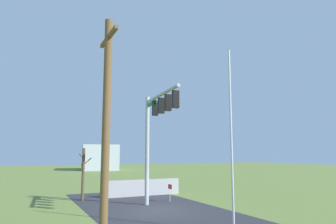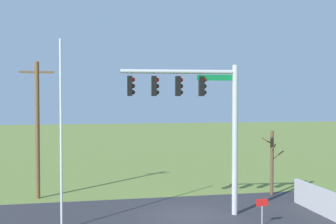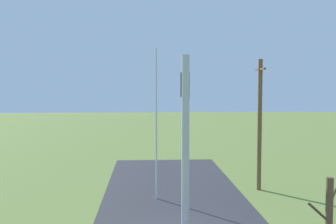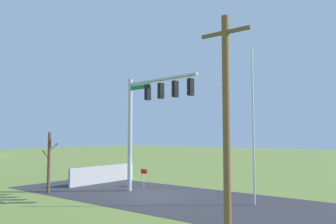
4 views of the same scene
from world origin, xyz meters
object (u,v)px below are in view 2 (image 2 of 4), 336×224
(open_sign, at_px, (262,206))
(flagpole, at_px, (61,135))
(utility_pole, at_px, (37,127))
(bare_tree, at_px, (272,162))
(signal_mast, at_px, (201,108))

(open_sign, bearing_deg, flagpole, 172.21)
(flagpole, height_order, open_sign, flagpole)
(utility_pole, bearing_deg, bare_tree, -7.73)
(open_sign, bearing_deg, utility_pole, 144.58)
(utility_pole, relative_size, open_sign, 6.44)
(flagpole, relative_size, open_sign, 6.81)
(signal_mast, relative_size, bare_tree, 1.93)
(signal_mast, xyz_separation_m, flagpole, (-6.54, -0.96, -1.11))
(utility_pole, height_order, open_sign, utility_pole)
(signal_mast, height_order, bare_tree, signal_mast)
(flagpole, relative_size, bare_tree, 2.17)
(flagpole, xyz_separation_m, open_sign, (8.80, -1.20, -3.25))
(signal_mast, height_order, flagpole, flagpole)
(signal_mast, distance_m, utility_pole, 9.83)
(flagpole, height_order, bare_tree, flagpole)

